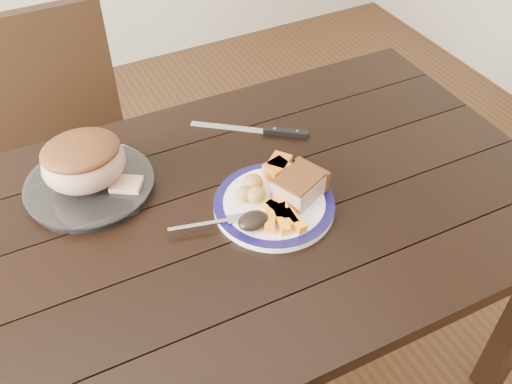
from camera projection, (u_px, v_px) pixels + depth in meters
name	position (u px, v px, depth m)	size (l,w,h in m)	color
ground	(231.00, 377.00, 1.82)	(4.00, 4.00, 0.00)	#472B16
dining_table	(223.00, 241.00, 1.37)	(1.62, 0.93, 0.75)	black
chair_far	(67.00, 141.00, 1.86)	(0.42, 0.43, 0.93)	black
dinner_plate	(274.00, 205.00, 1.31)	(0.28, 0.28, 0.02)	white
plate_rim	(274.00, 202.00, 1.31)	(0.28, 0.28, 0.02)	#100D41
serving_platter	(90.00, 186.00, 1.36)	(0.30, 0.30, 0.02)	white
pork_slice	(299.00, 186.00, 1.31)	(0.11, 0.09, 0.05)	tan
roasted_potatoes	(252.00, 190.00, 1.31)	(0.08, 0.08, 0.04)	gold
carrot_batons	(282.00, 216.00, 1.26)	(0.09, 0.12, 0.02)	orange
pumpkin_wedges	(278.00, 168.00, 1.36)	(0.08, 0.08, 0.04)	orange
dark_mushroom	(253.00, 221.00, 1.24)	(0.07, 0.05, 0.03)	black
fork	(214.00, 223.00, 1.26)	(0.18, 0.06, 0.00)	silver
roast_joint	(84.00, 163.00, 1.31)	(0.19, 0.17, 0.13)	tan
cut_slice	(126.00, 185.00, 1.34)	(0.07, 0.06, 0.02)	tan
carving_knife	(271.00, 131.00, 1.52)	(0.27, 0.21, 0.01)	silver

